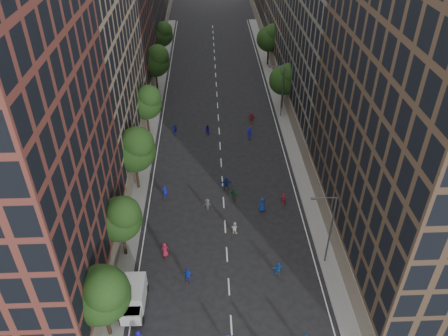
# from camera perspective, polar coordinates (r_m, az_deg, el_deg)

# --- Properties ---
(ground) EXTENTS (240.00, 240.00, 0.00)m
(ground) POSITION_cam_1_polar(r_m,az_deg,el_deg) (70.26, -0.62, 4.65)
(ground) COLOR black
(ground) RESTS_ON ground
(sidewalk_left) EXTENTS (4.00, 105.00, 0.15)m
(sidewalk_left) POSITION_cam_1_polar(r_m,az_deg,el_deg) (77.44, -9.78, 7.27)
(sidewalk_left) COLOR slate
(sidewalk_left) RESTS_ON ground
(sidewalk_right) EXTENTS (4.00, 105.00, 0.15)m
(sidewalk_right) POSITION_cam_1_polar(r_m,az_deg,el_deg) (77.97, 8.13, 7.64)
(sidewalk_right) COLOR slate
(sidewalk_right) RESTS_ON ground
(bldg_left_a) EXTENTS (14.00, 22.00, 30.00)m
(bldg_left_a) POSITION_cam_1_polar(r_m,az_deg,el_deg) (41.47, -26.60, 1.05)
(bldg_left_a) COLOR brown
(bldg_left_a) RESTS_ON ground
(bldg_left_b) EXTENTS (14.00, 26.00, 34.00)m
(bldg_left_b) POSITION_cam_1_polar(r_m,az_deg,el_deg) (61.04, -19.40, 15.43)
(bldg_left_b) COLOR #867057
(bldg_left_b) RESTS_ON ground
(bldg_left_c) EXTENTS (14.00, 20.00, 28.00)m
(bldg_left_c) POSITION_cam_1_polar(r_m,az_deg,el_deg) (83.23, -15.08, 18.98)
(bldg_left_c) COLOR brown
(bldg_left_c) RESTS_ON ground
(bldg_right_a) EXTENTS (14.00, 30.00, 36.00)m
(bldg_right_a) POSITION_cam_1_polar(r_m,az_deg,el_deg) (44.73, 25.76, 8.24)
(bldg_right_a) COLOR #453425
(bldg_right_a) RESTS_ON ground
(bldg_right_b) EXTENTS (14.00, 28.00, 33.00)m
(bldg_right_b) POSITION_cam_1_polar(r_m,az_deg,el_deg) (70.38, 15.67, 18.15)
(bldg_right_b) COLOR #5F594E
(bldg_right_b) RESTS_ON ground
(tree_left_0) EXTENTS (5.20, 5.20, 8.83)m
(tree_left_0) POSITION_cam_1_polar(r_m,az_deg,el_deg) (39.58, -15.65, -15.48)
(tree_left_0) COLOR black
(tree_left_0) RESTS_ON ground
(tree_left_1) EXTENTS (4.80, 4.80, 8.21)m
(tree_left_1) POSITION_cam_1_polar(r_m,az_deg,el_deg) (46.67, -13.35, -6.29)
(tree_left_1) COLOR black
(tree_left_1) RESTS_ON ground
(tree_left_2) EXTENTS (5.60, 5.60, 9.45)m
(tree_left_2) POSITION_cam_1_polar(r_m,az_deg,el_deg) (55.62, -11.59, 2.53)
(tree_left_2) COLOR black
(tree_left_2) RESTS_ON ground
(tree_left_3) EXTENTS (5.00, 5.00, 8.58)m
(tree_left_3) POSITION_cam_1_polar(r_m,az_deg,el_deg) (67.97, -10.08, 8.55)
(tree_left_3) COLOR black
(tree_left_3) RESTS_ON ground
(tree_left_4) EXTENTS (5.40, 5.40, 9.08)m
(tree_left_4) POSITION_cam_1_polar(r_m,az_deg,el_deg) (82.38, -8.91, 13.73)
(tree_left_4) COLOR black
(tree_left_4) RESTS_ON ground
(tree_left_5) EXTENTS (4.80, 4.80, 8.33)m
(tree_left_5) POSITION_cam_1_polar(r_m,az_deg,el_deg) (97.53, -8.05, 16.97)
(tree_left_5) COLOR black
(tree_left_5) RESTS_ON ground
(tree_right_a) EXTENTS (5.00, 5.00, 8.39)m
(tree_right_a) POSITION_cam_1_polar(r_m,az_deg,el_deg) (75.79, 7.97, 11.49)
(tree_right_a) COLOR black
(tree_right_a) RESTS_ON ground
(tree_right_b) EXTENTS (5.20, 5.20, 8.83)m
(tree_right_b) POSITION_cam_1_polar(r_m,az_deg,el_deg) (94.10, 6.04, 16.61)
(tree_right_b) COLOR black
(tree_right_b) RESTS_ON ground
(streetlamp_near) EXTENTS (2.64, 0.22, 9.06)m
(streetlamp_near) POSITION_cam_1_polar(r_m,az_deg,el_deg) (46.21, 13.55, -7.46)
(streetlamp_near) COLOR #595B60
(streetlamp_near) RESTS_ON ground
(streetlamp_far) EXTENTS (2.64, 0.22, 9.06)m
(streetlamp_far) POSITION_cam_1_polar(r_m,az_deg,el_deg) (73.25, 7.49, 10.26)
(streetlamp_far) COLOR #595B60
(streetlamp_far) RESTS_ON ground
(cargo_van) EXTENTS (2.26, 4.72, 2.49)m
(cargo_van) POSITION_cam_1_polar(r_m,az_deg,el_deg) (44.69, -11.71, -16.27)
(cargo_van) COLOR silver
(cargo_van) RESTS_ON ground
(skater_4) EXTENTS (1.14, 0.79, 1.80)m
(skater_4) POSITION_cam_1_polar(r_m,az_deg,el_deg) (46.31, -4.72, -13.78)
(skater_4) COLOR #152FB2
(skater_4) RESTS_ON ground
(skater_5) EXTENTS (1.47, 0.78, 1.52)m
(skater_5) POSITION_cam_1_polar(r_m,az_deg,el_deg) (47.27, 7.08, -12.92)
(skater_5) COLOR #144CA9
(skater_5) RESTS_ON ground
(skater_6) EXTENTS (1.01, 0.79, 1.83)m
(skater_6) POSITION_cam_1_polar(r_m,az_deg,el_deg) (48.97, -7.73, -10.56)
(skater_6) COLOR maroon
(skater_6) RESTS_ON ground
(skater_7) EXTENTS (0.66, 0.46, 1.70)m
(skater_7) POSITION_cam_1_polar(r_m,az_deg,el_deg) (55.59, 7.77, -4.05)
(skater_7) COLOR maroon
(skater_7) RESTS_ON ground
(skater_8) EXTENTS (0.95, 0.86, 1.60)m
(skater_8) POSITION_cam_1_polar(r_m,az_deg,el_deg) (51.20, 1.37, -7.85)
(skater_8) COLOR silver
(skater_8) RESTS_ON ground
(skater_9) EXTENTS (1.08, 0.70, 1.59)m
(skater_9) POSITION_cam_1_polar(r_m,az_deg,el_deg) (54.38, -2.18, -4.81)
(skater_9) COLOR #424146
(skater_9) RESTS_ON ground
(skater_10) EXTENTS (1.12, 0.70, 1.78)m
(skater_10) POSITION_cam_1_polar(r_m,az_deg,el_deg) (55.78, 1.34, -3.46)
(skater_10) COLOR #1D6134
(skater_10) RESTS_ON ground
(skater_11) EXTENTS (1.70, 0.61, 1.81)m
(skater_11) POSITION_cam_1_polar(r_m,az_deg,el_deg) (57.54, 0.30, -2.05)
(skater_11) COLOR navy
(skater_11) RESTS_ON ground
(skater_12) EXTENTS (1.06, 0.81, 1.93)m
(skater_12) POSITION_cam_1_polar(r_m,az_deg,el_deg) (54.21, 5.01, -4.86)
(skater_12) COLOR navy
(skater_12) RESTS_ON ground
(skater_13) EXTENTS (0.72, 0.50, 1.88)m
(skater_13) POSITION_cam_1_polar(r_m,az_deg,el_deg) (56.59, -7.75, -3.12)
(skater_13) COLOR #1318A0
(skater_13) RESTS_ON ground
(skater_14) EXTENTS (0.98, 0.87, 1.67)m
(skater_14) POSITION_cam_1_polar(r_m,az_deg,el_deg) (69.42, -2.19, 5.01)
(skater_14) COLOR #1F15B1
(skater_14) RESTS_ON ground
(skater_15) EXTENTS (1.36, 1.10, 1.83)m
(skater_15) POSITION_cam_1_polar(r_m,az_deg,el_deg) (68.33, 3.33, 4.52)
(skater_15) COLOR #1715AF
(skater_15) RESTS_ON ground
(skater_16) EXTENTS (1.11, 0.72, 1.76)m
(skater_16) POSITION_cam_1_polar(r_m,az_deg,el_deg) (69.70, -6.42, 4.98)
(skater_16) COLOR #162DB3
(skater_16) RESTS_ON ground
(skater_17) EXTENTS (1.60, 0.92, 1.64)m
(skater_17) POSITION_cam_1_polar(r_m,az_deg,el_deg) (72.88, 3.63, 6.53)
(skater_17) COLOR #AC1C2C
(skater_17) RESTS_ON ground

